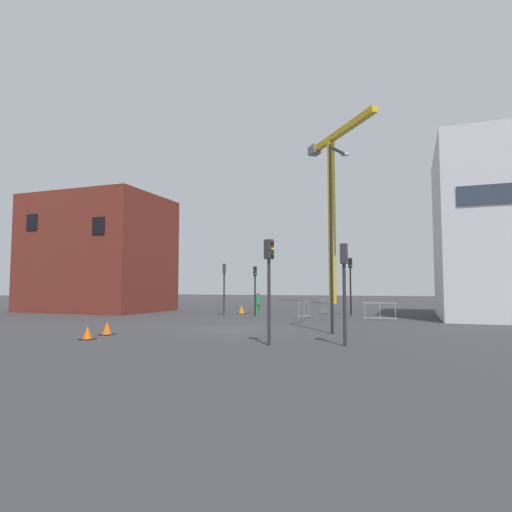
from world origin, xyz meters
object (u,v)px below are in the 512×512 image
object	(u,v)px
construction_crane	(332,191)
traffic_cone_orange	(87,333)
traffic_light_crosswalk	(269,274)
traffic_light_near	(344,276)
traffic_cone_on_verge	(107,329)
traffic_light_island	(255,282)
streetlamp_tall	(333,224)
traffic_light_median	(224,280)
pedestrian_walking	(258,302)
traffic_cone_by_barrier	(241,310)
traffic_light_far	(350,277)

from	to	relation	value
construction_crane	traffic_cone_orange	bearing A→B (deg)	-95.26
traffic_light_crosswalk	traffic_light_near	size ratio (longest dim) A/B	1.05
traffic_light_crosswalk	traffic_cone_on_verge	world-z (taller)	traffic_light_crosswalk
traffic_light_island	traffic_light_near	bearing A→B (deg)	-59.28
traffic_cone_orange	streetlamp_tall	bearing A→B (deg)	32.37
streetlamp_tall	traffic_cone_on_verge	bearing A→B (deg)	-156.71
construction_crane	traffic_cone_orange	world-z (taller)	construction_crane
traffic_light_median	pedestrian_walking	size ratio (longest dim) A/B	2.22
traffic_light_crosswalk	traffic_light_island	bearing A→B (deg)	111.77
traffic_light_crosswalk	traffic_cone_on_verge	bearing A→B (deg)	174.15
streetlamp_tall	traffic_cone_orange	world-z (taller)	streetlamp_tall
traffic_light_island	traffic_cone_on_verge	bearing A→B (deg)	-96.02
traffic_light_median	traffic_cone_orange	size ratio (longest dim) A/B	7.11
traffic_light_near	traffic_cone_by_barrier	xyz separation A→B (m)	(-9.97, 15.20, -2.12)
traffic_cone_orange	traffic_cone_by_barrier	world-z (taller)	traffic_cone_by_barrier
streetlamp_tall	traffic_cone_on_verge	distance (m)	10.93
traffic_light_median	construction_crane	bearing A→B (deg)	78.95
traffic_light_crosswalk	traffic_light_median	distance (m)	16.31
traffic_light_crosswalk	traffic_cone_by_barrier	world-z (taller)	traffic_light_crosswalk
traffic_light_crosswalk	construction_crane	bearing A→B (deg)	96.03
traffic_light_median	streetlamp_tall	bearing A→B (deg)	-44.58
pedestrian_walking	traffic_light_far	bearing A→B (deg)	31.06
streetlamp_tall	traffic_light_island	bearing A→B (deg)	125.77
pedestrian_walking	streetlamp_tall	bearing A→B (deg)	-52.83
traffic_light_median	pedestrian_walking	world-z (taller)	traffic_light_median
traffic_light_median	traffic_cone_orange	xyz separation A→B (m)	(0.88, -14.98, -2.28)
traffic_cone_orange	traffic_cone_by_barrier	xyz separation A→B (m)	(-0.21, 16.73, 0.07)
traffic_cone_orange	traffic_light_near	bearing A→B (deg)	8.91
construction_crane	traffic_light_near	world-z (taller)	construction_crane
streetlamp_tall	traffic_cone_orange	xyz separation A→B (m)	(-8.72, -5.52, -4.65)
traffic_cone_by_barrier	pedestrian_walking	bearing A→B (deg)	-46.60
traffic_light_crosswalk	traffic_light_near	world-z (taller)	traffic_light_crosswalk
streetlamp_tall	traffic_light_island	distance (m)	13.19
traffic_cone_on_verge	construction_crane	bearing A→B (deg)	83.89
traffic_light_near	traffic_light_far	world-z (taller)	traffic_light_far
streetlamp_tall	traffic_light_median	distance (m)	13.68
traffic_light_crosswalk	traffic_cone_orange	world-z (taller)	traffic_light_crosswalk
traffic_light_crosswalk	pedestrian_walking	xyz separation A→B (m)	(-5.27, 13.62, -1.56)
traffic_light_far	traffic_cone_on_verge	bearing A→B (deg)	-116.63
traffic_light_near	traffic_light_crosswalk	bearing A→B (deg)	-164.61
traffic_light_far	traffic_cone_on_verge	size ratio (longest dim) A/B	7.28
traffic_cone_on_verge	traffic_light_island	bearing A→B (deg)	83.98
traffic_light_near	traffic_light_island	world-z (taller)	traffic_light_near
traffic_light_far	pedestrian_walking	world-z (taller)	traffic_light_far
traffic_light_near	construction_crane	bearing A→B (deg)	100.18
traffic_light_far	pedestrian_walking	xyz separation A→B (m)	(-5.88, -3.54, -1.80)
pedestrian_walking	traffic_cone_on_verge	distance (m)	13.07
traffic_light_far	traffic_cone_on_verge	distance (m)	18.49
traffic_light_far	traffic_light_island	bearing A→B (deg)	-163.74
traffic_light_island	pedestrian_walking	world-z (taller)	traffic_light_island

